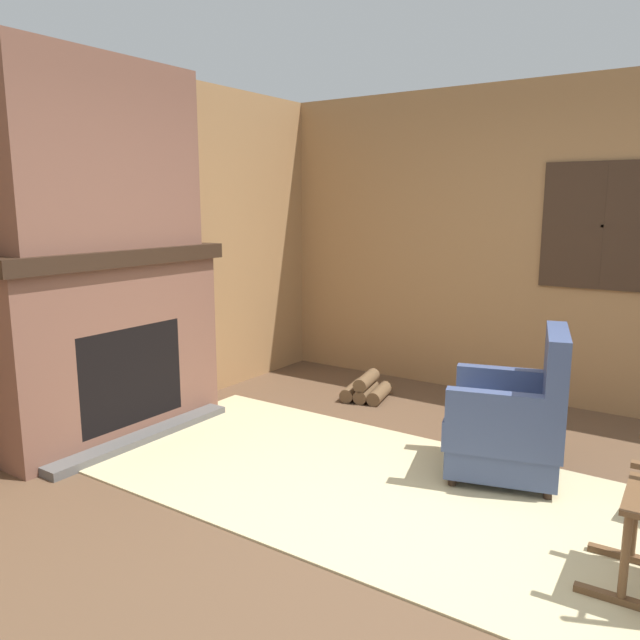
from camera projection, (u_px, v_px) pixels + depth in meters
The scene contains 10 objects.
ground_plane at pixel (410, 525), 3.30m from camera, with size 14.00×14.00×0.00m, color brown.
wood_panel_wall_left at pixel (93, 252), 4.46m from camera, with size 0.06×5.63×2.66m.
wood_panel_wall_back at pixel (553, 245), 5.11m from camera, with size 5.63×0.09×2.66m.
fireplace_hearth at pixel (117, 345), 4.46m from camera, with size 0.54×1.79×1.36m.
chimney_breast at pixel (104, 154), 4.22m from camera, with size 0.29×1.49×1.28m.
area_rug at pixel (372, 486), 3.75m from camera, with size 3.76×1.75×0.01m.
armchair at pixel (512, 423), 3.83m from camera, with size 0.82×0.81×0.94m.
firewood_stack at pixel (366, 389), 5.42m from camera, with size 0.44×0.47×0.22m.
oil_lamp_vase at pixel (55, 241), 4.03m from camera, with size 0.12×0.12×0.22m.
storage_case at pixel (151, 238), 4.67m from camera, with size 0.17×0.23×0.12m.
Camera 1 is at (1.31, -2.78, 1.68)m, focal length 35.00 mm.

